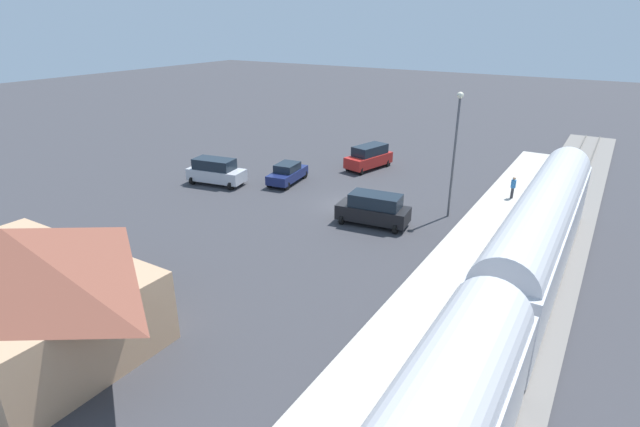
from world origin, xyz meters
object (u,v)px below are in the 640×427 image
object	(u,v)px
suv_silver	(216,171)
pedestrian_on_platform	(513,186)
suv_red	(369,157)
suv_black	(374,209)
station_building	(15,284)
light_pole_near_platform	(455,142)
sedan_navy	(287,173)

from	to	relation	value
suv_silver	pedestrian_on_platform	bearing A→B (deg)	-158.59
suv_red	suv_silver	distance (m)	14.26
suv_black	suv_silver	bearing A→B (deg)	-3.31
suv_red	suv_black	world-z (taller)	same
station_building	suv_red	world-z (taller)	station_building
pedestrian_on_platform	suv_silver	bearing A→B (deg)	21.41
light_pole_near_platform	station_building	bearing A→B (deg)	64.94
sedan_navy	suv_black	world-z (taller)	suv_black
station_building	suv_black	world-z (taller)	station_building
light_pole_near_platform	suv_red	bearing A→B (deg)	-37.19
suv_silver	suv_black	size ratio (longest dim) A/B	1.01
pedestrian_on_platform	suv_black	distance (m)	12.03
suv_red	sedan_navy	size ratio (longest dim) A/B	1.11
suv_silver	light_pole_near_platform	world-z (taller)	light_pole_near_platform
light_pole_near_platform	suv_silver	bearing A→B (deg)	9.77
pedestrian_on_platform	sedan_navy	xyz separation A→B (m)	(17.43, 5.34, -0.40)
station_building	sedan_navy	size ratio (longest dim) A/B	2.56
station_building	suv_black	size ratio (longest dim) A/B	2.36
suv_red	suv_black	xyz separation A→B (m)	(-6.30, 11.94, 0.00)
suv_black	pedestrian_on_platform	bearing A→B (deg)	-126.36
pedestrian_on_platform	light_pole_near_platform	xyz separation A→B (m)	(3.22, 5.49, 4.15)
suv_red	sedan_navy	distance (m)	8.59
suv_black	station_building	bearing A→B (deg)	69.75
sedan_navy	pedestrian_on_platform	bearing A→B (deg)	-162.98
suv_red	suv_black	bearing A→B (deg)	117.81
station_building	suv_black	distance (m)	21.12
station_building	suv_silver	size ratio (longest dim) A/B	2.34
station_building	sedan_navy	bearing A→B (deg)	-82.87
station_building	pedestrian_on_platform	bearing A→B (deg)	-116.09
pedestrian_on_platform	suv_silver	world-z (taller)	suv_silver
sedan_navy	light_pole_near_platform	bearing A→B (deg)	179.39
suv_silver	suv_black	xyz separation A→B (m)	(-15.31, 0.89, 0.00)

